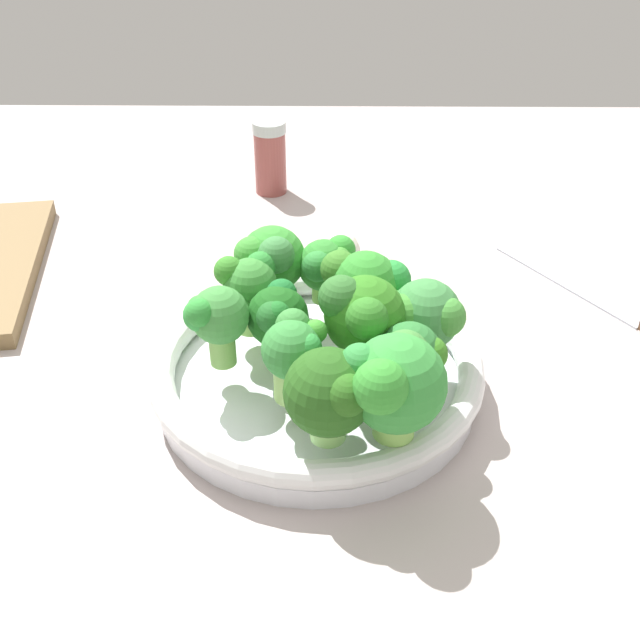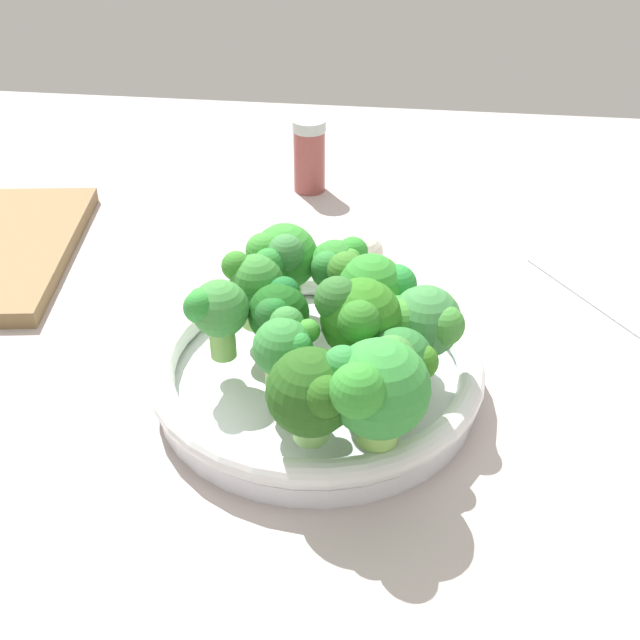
% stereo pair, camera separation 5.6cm
% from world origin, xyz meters
% --- Properties ---
extents(ground_plane, '(1.30, 1.30, 0.03)m').
position_xyz_m(ground_plane, '(0.00, 0.00, -0.01)').
color(ground_plane, '#AEA19E').
extents(bowl, '(0.25, 0.25, 0.04)m').
position_xyz_m(bowl, '(0.01, 0.00, 0.02)').
color(bowl, white).
rests_on(bowl, ground_plane).
extents(broccoli_floret_0, '(0.05, 0.05, 0.05)m').
position_xyz_m(broccoli_floret_0, '(0.01, -0.03, 0.07)').
color(broccoli_floret_0, '#91BE63').
rests_on(broccoli_floret_0, bowl).
extents(broccoli_floret_1, '(0.05, 0.04, 0.06)m').
position_xyz_m(broccoli_floret_1, '(0.06, -0.01, 0.07)').
color(broccoli_floret_1, '#8FC160').
rests_on(broccoli_floret_1, bowl).
extents(broccoli_floret_2, '(0.05, 0.05, 0.05)m').
position_xyz_m(broccoli_floret_2, '(-0.06, 0.01, 0.07)').
color(broccoli_floret_2, '#93CF5B').
rests_on(broccoli_floret_2, bowl).
extents(broccoli_floret_3, '(0.04, 0.05, 0.06)m').
position_xyz_m(broccoli_floret_3, '(0.03, -0.07, 0.08)').
color(broccoli_floret_3, '#7EB955').
rests_on(broccoli_floret_3, bowl).
extents(broccoli_floret_4, '(0.05, 0.06, 0.06)m').
position_xyz_m(broccoli_floret_4, '(0.02, 0.08, 0.07)').
color(broccoli_floret_4, '#95CB68').
rests_on(broccoli_floret_4, bowl).
extents(broccoli_floret_5, '(0.06, 0.06, 0.08)m').
position_xyz_m(broccoli_floret_5, '(0.04, 0.03, 0.08)').
color(broccoli_floret_5, '#81B053').
rests_on(broccoli_floret_5, bowl).
extents(broccoli_floret_6, '(0.07, 0.07, 0.07)m').
position_xyz_m(broccoli_floret_6, '(0.10, 0.05, 0.08)').
color(broccoli_floret_6, '#8AC558').
rests_on(broccoli_floret_6, bowl).
extents(broccoli_floret_7, '(0.06, 0.06, 0.06)m').
position_xyz_m(broccoli_floret_7, '(-0.06, -0.04, 0.07)').
color(broccoli_floret_7, '#89BD55').
rests_on(broccoli_floret_7, bowl).
extents(broccoli_floret_8, '(0.05, 0.05, 0.06)m').
position_xyz_m(broccoli_floret_8, '(0.07, 0.06, 0.07)').
color(broccoli_floret_8, '#83B95D').
rests_on(broccoli_floret_8, bowl).
extents(broccoli_floret_9, '(0.05, 0.07, 0.07)m').
position_xyz_m(broccoli_floret_9, '(-0.02, 0.04, 0.08)').
color(broccoli_floret_9, '#87B860').
rests_on(broccoli_floret_9, bowl).
extents(broccoli_floret_10, '(0.06, 0.06, 0.07)m').
position_xyz_m(broccoli_floret_10, '(0.11, 0.01, 0.07)').
color(broccoli_floret_10, '#90CE6D').
rests_on(broccoli_floret_10, bowl).
extents(broccoli_floret_11, '(0.04, 0.05, 0.06)m').
position_xyz_m(broccoli_floret_11, '(-0.02, -0.05, 0.07)').
color(broccoli_floret_11, '#8CC55C').
rests_on(broccoli_floret_11, bowl).
extents(garlic_bulb, '(0.04, 0.04, 0.04)m').
position_xyz_m(garlic_bulb, '(-0.17, 0.02, 0.02)').
color(garlic_bulb, white).
rests_on(garlic_bulb, ground_plane).
extents(pepper_shaker, '(0.04, 0.04, 0.08)m').
position_xyz_m(pepper_shaker, '(-0.35, -0.06, 0.04)').
color(pepper_shaker, brown).
rests_on(pepper_shaker, ground_plane).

